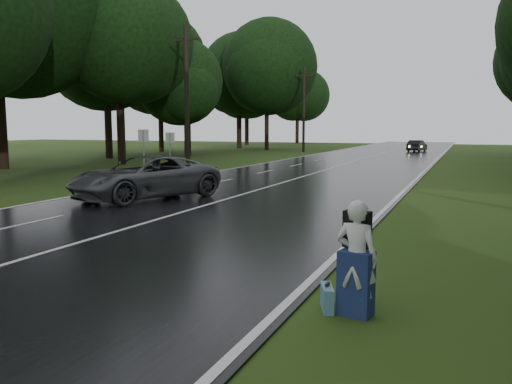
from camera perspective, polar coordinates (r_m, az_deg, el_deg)
ground at (r=12.24m, az=-20.78°, el=-6.00°), size 160.00×160.00×0.00m
road at (r=29.91m, az=6.41°, el=2.02°), size 12.00×140.00×0.04m
lane_center at (r=29.91m, az=6.41°, el=2.07°), size 0.12×140.00×0.01m
grey_car at (r=19.66m, az=-12.19°, el=1.61°), size 4.62×6.31×1.59m
far_car at (r=59.35m, az=17.42°, el=4.91°), size 1.94×3.96×1.25m
hitchhiker at (r=7.53m, az=11.07°, el=-7.63°), size 0.68×0.64×1.69m
suitcase at (r=7.83m, az=7.89°, el=-11.56°), size 0.33×0.54×0.37m
utility_pole_mid at (r=33.54m, az=-7.55°, el=2.53°), size 1.80×0.28×9.05m
utility_pole_far at (r=56.56m, az=5.27°, el=4.43°), size 1.80×0.28×9.11m
road_sign_a at (r=27.19m, az=-12.25°, el=1.35°), size 0.62×0.10×2.58m
road_sign_b at (r=29.31m, az=-9.43°, el=1.82°), size 0.58×0.10×2.40m
tree_left_d at (r=38.86m, az=-14.62°, el=2.99°), size 10.29×10.29×16.07m
tree_left_e at (r=49.14m, az=-7.56°, el=3.99°), size 7.45×7.45×11.65m
tree_left_f at (r=61.65m, az=1.19°, el=4.69°), size 10.58×10.58×16.54m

